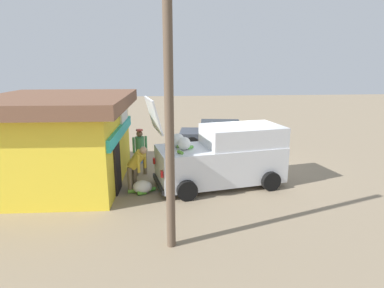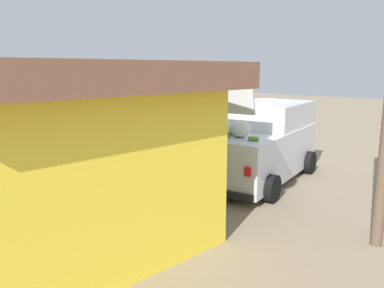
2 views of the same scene
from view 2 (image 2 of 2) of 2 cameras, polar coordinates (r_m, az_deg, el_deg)
ground_plane at (r=12.40m, az=5.92°, el=-2.80°), size 60.00×60.00×0.00m
storefront_bar at (r=7.13m, az=-19.97°, el=-0.65°), size 5.47×4.83×3.11m
delivery_van at (r=10.51m, az=10.29°, el=0.23°), size 2.82×4.82×3.10m
parked_sedan at (r=14.78m, az=-5.45°, el=1.87°), size 2.56×4.33×1.26m
vendor_standing at (r=9.19m, az=-6.90°, el=-1.27°), size 0.45×0.53×1.77m
customer_bending at (r=7.99m, az=0.61°, el=-3.68°), size 0.64×0.72×1.57m
unloaded_banana_pile at (r=8.27m, az=1.98°, el=-8.66°), size 0.77×0.92×0.42m
paint_bucket at (r=10.50m, az=-12.87°, el=-4.48°), size 0.31×0.31×0.41m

